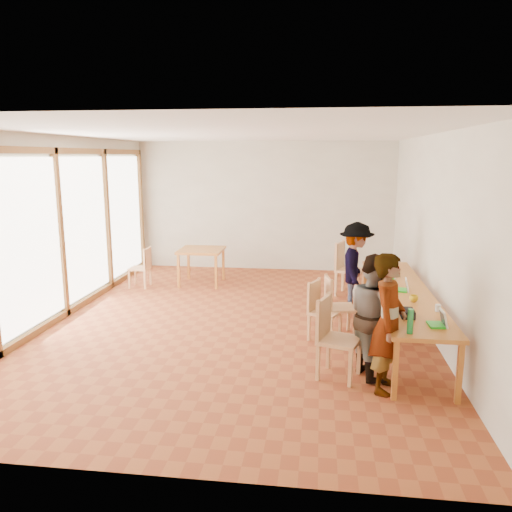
# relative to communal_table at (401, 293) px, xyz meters

# --- Properties ---
(ground) EXTENTS (8.00, 8.00, 0.00)m
(ground) POSITION_rel_communal_table_xyz_m (-2.50, 0.42, -0.70)
(ground) COLOR #9A4B25
(ground) RESTS_ON ground
(wall_back) EXTENTS (6.00, 0.10, 3.00)m
(wall_back) POSITION_rel_communal_table_xyz_m (-2.50, 4.42, 0.80)
(wall_back) COLOR beige
(wall_back) RESTS_ON ground
(wall_front) EXTENTS (6.00, 0.10, 3.00)m
(wall_front) POSITION_rel_communal_table_xyz_m (-2.50, -3.58, 0.80)
(wall_front) COLOR beige
(wall_front) RESTS_ON ground
(wall_right) EXTENTS (0.10, 8.00, 3.00)m
(wall_right) POSITION_rel_communal_table_xyz_m (0.50, 0.42, 0.80)
(wall_right) COLOR beige
(wall_right) RESTS_ON ground
(window_wall) EXTENTS (0.10, 8.00, 3.00)m
(window_wall) POSITION_rel_communal_table_xyz_m (-5.46, 0.42, 0.80)
(window_wall) COLOR white
(window_wall) RESTS_ON ground
(ceiling) EXTENTS (6.00, 8.00, 0.04)m
(ceiling) POSITION_rel_communal_table_xyz_m (-2.50, 0.42, 2.32)
(ceiling) COLOR white
(ceiling) RESTS_ON wall_back
(communal_table) EXTENTS (0.80, 4.00, 0.75)m
(communal_table) POSITION_rel_communal_table_xyz_m (0.00, 0.00, 0.00)
(communal_table) COLOR #BF662A
(communal_table) RESTS_ON ground
(side_table) EXTENTS (0.90, 0.90, 0.75)m
(side_table) POSITION_rel_communal_table_xyz_m (-3.66, 2.81, -0.03)
(side_table) COLOR #BF662A
(side_table) RESTS_ON ground
(chair_near) EXTENTS (0.59, 0.59, 0.53)m
(chair_near) POSITION_rel_communal_table_xyz_m (-1.03, -1.40, -0.09)
(chair_near) COLOR tan
(chair_near) RESTS_ON ground
(chair_mid) EXTENTS (0.53, 0.53, 0.46)m
(chair_mid) POSITION_rel_communal_table_xyz_m (-1.18, -0.11, -0.17)
(chair_mid) COLOR tan
(chair_mid) RESTS_ON ground
(chair_far) EXTENTS (0.50, 0.50, 0.48)m
(chair_far) POSITION_rel_communal_table_xyz_m (-0.96, 0.03, -0.15)
(chair_far) COLOR tan
(chair_far) RESTS_ON ground
(chair_empty) EXTENTS (0.62, 0.62, 0.55)m
(chair_empty) POSITION_rel_communal_table_xyz_m (-0.70, 2.37, -0.07)
(chair_empty) COLOR tan
(chair_empty) RESTS_ON ground
(chair_spare) EXTENTS (0.39, 0.39, 0.44)m
(chair_spare) POSITION_rel_communal_table_xyz_m (-4.78, 2.40, -0.20)
(chair_spare) COLOR tan
(chair_spare) RESTS_ON ground
(person_near) EXTENTS (0.55, 0.68, 1.62)m
(person_near) POSITION_rel_communal_table_xyz_m (-0.40, -1.70, 0.11)
(person_near) COLOR gray
(person_near) RESTS_ON ground
(person_mid) EXTENTS (0.79, 0.89, 1.52)m
(person_mid) POSITION_rel_communal_table_xyz_m (-0.52, -1.28, 0.06)
(person_mid) COLOR gray
(person_mid) RESTS_ON ground
(person_far) EXTENTS (0.68, 1.06, 1.56)m
(person_far) POSITION_rel_communal_table_xyz_m (-0.57, 1.30, 0.08)
(person_far) COLOR gray
(person_far) RESTS_ON ground
(laptop_near) EXTENTS (0.21, 0.24, 0.19)m
(laptop_near) POSITION_rel_communal_table_xyz_m (0.19, -1.55, 0.10)
(laptop_near) COLOR green
(laptop_near) RESTS_ON communal_table
(laptop_mid) EXTENTS (0.22, 0.25, 0.19)m
(laptop_mid) POSITION_rel_communal_table_xyz_m (0.03, -0.04, 0.10)
(laptop_mid) COLOR green
(laptop_mid) RESTS_ON communal_table
(laptop_far) EXTENTS (0.22, 0.26, 0.21)m
(laptop_far) POSITION_rel_communal_table_xyz_m (-0.07, 0.75, 0.11)
(laptop_far) COLOR green
(laptop_far) RESTS_ON communal_table
(yellow_mug) EXTENTS (0.14, 0.14, 0.09)m
(yellow_mug) POSITION_rel_communal_table_xyz_m (0.07, -0.59, 0.09)
(yellow_mug) COLOR gold
(yellow_mug) RESTS_ON communal_table
(green_bottle) EXTENTS (0.07, 0.07, 0.28)m
(green_bottle) POSITION_rel_communal_table_xyz_m (-0.19, -1.84, 0.19)
(green_bottle) COLOR #1D7834
(green_bottle) RESTS_ON communal_table
(clear_glass) EXTENTS (0.07, 0.07, 0.09)m
(clear_glass) POSITION_rel_communal_table_xyz_m (0.30, -0.98, 0.09)
(clear_glass) COLOR silver
(clear_glass) RESTS_ON communal_table
(condiment_cup) EXTENTS (0.08, 0.08, 0.06)m
(condiment_cup) POSITION_rel_communal_table_xyz_m (-0.19, 0.78, 0.08)
(condiment_cup) COLOR white
(condiment_cup) RESTS_ON communal_table
(pink_phone) EXTENTS (0.05, 0.10, 0.01)m
(pink_phone) POSITION_rel_communal_table_xyz_m (0.10, 1.81, 0.05)
(pink_phone) COLOR #D03859
(pink_phone) RESTS_ON communal_table
(black_pouch) EXTENTS (0.16, 0.26, 0.09)m
(black_pouch) POSITION_rel_communal_table_xyz_m (-0.12, -1.25, 0.09)
(black_pouch) COLOR black
(black_pouch) RESTS_ON communal_table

